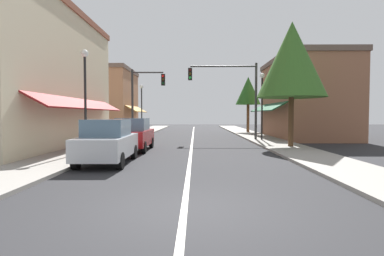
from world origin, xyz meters
TOP-DOWN VIEW (x-y plane):
  - ground_plane at (0.00, 18.00)m, footprint 80.00×80.00m
  - sidewalk_left at (-5.50, 18.00)m, footprint 2.60×56.00m
  - sidewalk_right at (5.50, 18.00)m, footprint 2.60×56.00m
  - lane_center_stripe at (0.00, 18.00)m, footprint 0.14×52.00m
  - storefront_left_block at (-9.02, 12.00)m, footprint 5.75×14.20m
  - storefront_right_block at (9.39, 20.00)m, footprint 6.50×10.20m
  - storefront_far_left at (-9.47, 28.00)m, footprint 6.66×8.20m
  - parked_car_nearest_left at (-3.25, 6.07)m, footprint 1.85×4.13m
  - parked_car_second_left at (-3.15, 10.67)m, footprint 1.79×4.10m
  - traffic_signal_mast_arm at (3.03, 17.25)m, footprint 5.20×0.50m
  - traffic_signal_left_corner at (-3.93, 18.54)m, footprint 2.73×0.50m
  - street_lamp_left_near at (-5.15, 8.96)m, footprint 0.36×0.36m
  - street_lamp_right_mid at (5.14, 16.76)m, footprint 0.36×0.36m
  - street_lamp_left_far at (-5.16, 24.96)m, footprint 0.36×0.36m
  - tree_right_near at (5.80, 11.94)m, footprint 3.97×3.97m
  - tree_right_far at (5.93, 27.42)m, footprint 2.70×2.70m

SIDE VIEW (x-z plane):
  - ground_plane at x=0.00m, z-range 0.00..0.00m
  - lane_center_stripe at x=0.00m, z-range 0.00..0.01m
  - sidewalk_left at x=-5.50m, z-range 0.00..0.12m
  - sidewalk_right at x=5.50m, z-range 0.00..0.12m
  - parked_car_nearest_left at x=-3.25m, z-range -0.01..1.76m
  - parked_car_second_left at x=-3.15m, z-range -0.01..1.76m
  - street_lamp_left_far at x=-5.16m, z-range 0.84..5.80m
  - storefront_right_block at x=9.39m, z-range 0.00..6.67m
  - street_lamp_right_mid at x=5.14m, z-range 0.85..5.87m
  - street_lamp_left_near at x=-5.15m, z-range 0.86..5.97m
  - storefront_far_left at x=-9.47m, z-range 0.00..6.97m
  - traffic_signal_left_corner at x=-3.93m, z-range 0.86..6.43m
  - traffic_signal_mast_arm at x=3.03m, z-range 1.07..6.91m
  - storefront_left_block at x=-9.02m, z-range 0.00..8.32m
  - tree_right_far at x=5.93m, z-range 1.50..7.54m
  - tree_right_near at x=5.80m, z-range 1.46..8.79m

